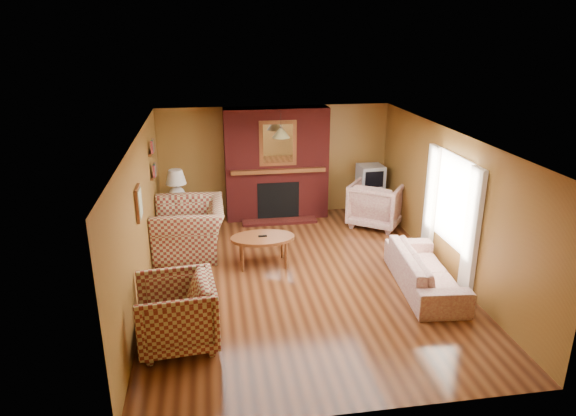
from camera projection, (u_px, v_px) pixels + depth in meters
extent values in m
plane|color=#3F1E0D|center=(301.00, 277.00, 8.61)|extent=(6.50, 6.50, 0.00)
plane|color=white|center=(302.00, 136.00, 7.81)|extent=(6.50, 6.50, 0.00)
plane|color=olive|center=(275.00, 161.00, 11.24)|extent=(6.50, 0.00, 6.50)
plane|color=olive|center=(359.00, 317.00, 5.18)|extent=(6.50, 0.00, 6.50)
plane|color=olive|center=(141.00, 219.00, 7.84)|extent=(0.00, 6.50, 6.50)
plane|color=olive|center=(448.00, 202.00, 8.58)|extent=(0.00, 6.50, 6.50)
cube|color=#5A1613|center=(276.00, 164.00, 11.01)|extent=(2.20, 0.50, 2.40)
cube|color=black|center=(278.00, 200.00, 11.04)|extent=(0.90, 0.06, 0.80)
cube|color=#5A1613|center=(279.00, 221.00, 11.02)|extent=(1.60, 0.35, 0.06)
cube|color=brown|center=(278.00, 171.00, 10.78)|extent=(2.00, 0.18, 0.08)
cube|color=brown|center=(278.00, 143.00, 10.62)|extent=(0.78, 0.05, 0.95)
cube|color=white|center=(278.00, 144.00, 10.59)|extent=(0.62, 0.02, 0.80)
cube|color=beige|center=(472.00, 232.00, 7.73)|extent=(0.08, 0.35, 2.00)
cube|color=beige|center=(431.00, 201.00, 9.13)|extent=(0.08, 0.35, 2.00)
cube|color=white|center=(453.00, 201.00, 8.35)|extent=(0.03, 1.10, 1.50)
cube|color=brown|center=(153.00, 176.00, 9.57)|extent=(0.06, 0.55, 0.04)
cube|color=brown|center=(151.00, 152.00, 9.42)|extent=(0.06, 0.55, 0.04)
cube|color=brown|center=(139.00, 203.00, 7.45)|extent=(0.04, 0.40, 0.50)
cube|color=beige|center=(140.00, 203.00, 7.46)|extent=(0.01, 0.32, 0.42)
cylinder|color=black|center=(281.00, 122.00, 10.01)|extent=(0.01, 0.01, 0.35)
cone|color=tan|center=(281.00, 133.00, 10.09)|extent=(0.36, 0.36, 0.18)
imported|color=maroon|center=(189.00, 228.00, 9.44)|extent=(1.28, 1.46, 0.95)
imported|color=maroon|center=(176.00, 313.00, 6.66)|extent=(1.11, 1.08, 0.93)
imported|color=beige|center=(425.00, 270.00, 8.19)|extent=(1.00, 2.14, 0.61)
imported|color=beige|center=(377.00, 204.00, 10.74)|extent=(1.43, 1.44, 0.95)
ellipsoid|color=brown|center=(263.00, 238.00, 8.92)|extent=(1.12, 0.69, 0.06)
cube|color=black|center=(263.00, 236.00, 8.91)|extent=(0.15, 0.05, 0.02)
cylinder|color=brown|center=(282.00, 246.00, 9.27)|extent=(0.05, 0.05, 0.48)
cylinder|color=brown|center=(241.00, 248.00, 9.16)|extent=(0.05, 0.05, 0.48)
cylinder|color=brown|center=(286.00, 256.00, 8.86)|extent=(0.05, 0.05, 0.48)
cylinder|color=brown|center=(243.00, 259.00, 8.75)|extent=(0.05, 0.05, 0.48)
cube|color=brown|center=(179.00, 217.00, 10.48)|extent=(0.51, 0.51, 0.62)
sphere|color=white|center=(177.00, 194.00, 10.32)|extent=(0.33, 0.33, 0.33)
cylinder|color=black|center=(176.00, 186.00, 10.26)|extent=(0.03, 0.03, 0.10)
cone|color=silver|center=(176.00, 177.00, 10.20)|extent=(0.41, 0.41, 0.29)
cube|color=black|center=(369.00, 201.00, 11.41)|extent=(0.62, 0.57, 0.65)
cube|color=#A7A9AF|center=(371.00, 176.00, 11.22)|extent=(0.55, 0.53, 0.49)
cube|color=black|center=(374.00, 179.00, 10.98)|extent=(0.41, 0.04, 0.35)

